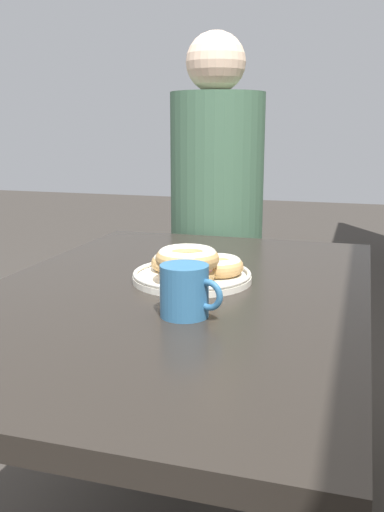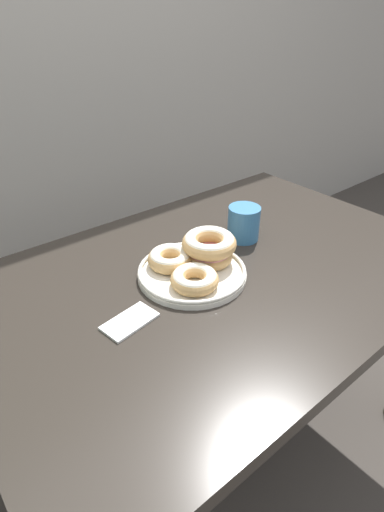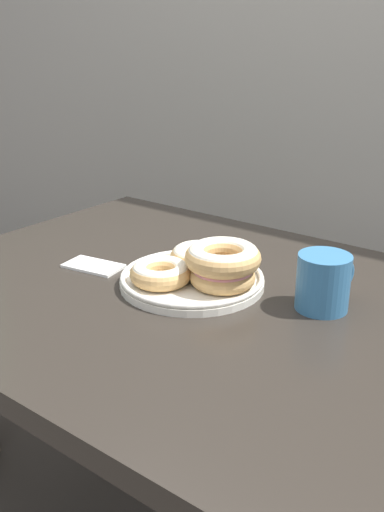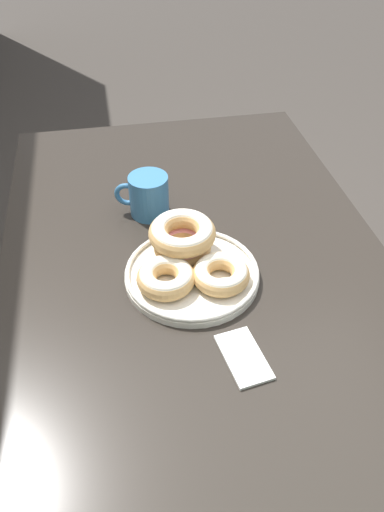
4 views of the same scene
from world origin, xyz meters
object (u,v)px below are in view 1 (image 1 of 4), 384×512
at_px(dining_table, 173,319).
at_px(person_figure, 216,220).
at_px(donut_plate, 192,268).
at_px(napkin, 197,258).
at_px(coffee_mug, 185,290).

xyz_separation_m(dining_table, person_figure, (-0.85, -0.12, 0.09)).
bearing_deg(person_figure, donut_plate, 10.44).
height_order(donut_plate, napkin, donut_plate).
bearing_deg(napkin, donut_plate, 13.75).
xyz_separation_m(coffee_mug, napkin, (-0.46, -0.11, -0.05)).
bearing_deg(dining_table, napkin, -173.68).
height_order(dining_table, donut_plate, donut_plate).
distance_m(dining_table, napkin, 0.31).
distance_m(donut_plate, person_figure, 0.80).
relative_size(donut_plate, napkin, 2.30).
bearing_deg(donut_plate, coffee_mug, 13.87).
xyz_separation_m(person_figure, napkin, (0.55, 0.09, -0.01)).
height_order(donut_plate, person_figure, person_figure).
bearing_deg(napkin, dining_table, 6.32).
xyz_separation_m(donut_plate, napkin, (-0.23, -0.06, -0.03)).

